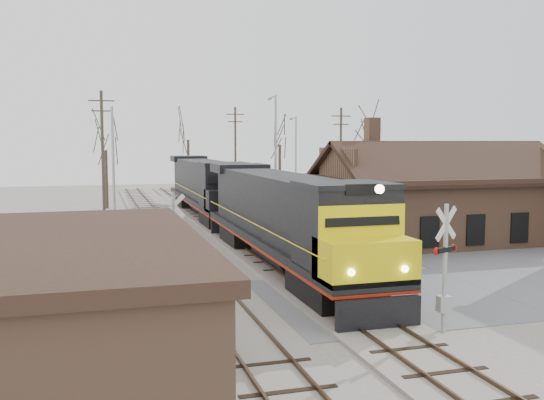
# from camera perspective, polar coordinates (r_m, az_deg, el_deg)

# --- Properties ---
(ground) EXTENTS (140.00, 140.00, 0.00)m
(ground) POSITION_cam_1_polar(r_m,az_deg,el_deg) (24.64, 5.92, -9.55)
(ground) COLOR #A09B91
(ground) RESTS_ON ground
(road) EXTENTS (60.00, 9.00, 0.03)m
(road) POSITION_cam_1_polar(r_m,az_deg,el_deg) (24.64, 5.92, -9.52)
(road) COLOR slate
(road) RESTS_ON ground
(track_main) EXTENTS (3.40, 90.00, 0.24)m
(track_main) POSITION_cam_1_polar(r_m,az_deg,el_deg) (38.62, -2.53, -3.90)
(track_main) COLOR #A09B91
(track_main) RESTS_ON ground
(track_siding) EXTENTS (3.40, 90.00, 0.24)m
(track_siding) POSITION_cam_1_polar(r_m,az_deg,el_deg) (37.82, -9.18, -4.17)
(track_siding) COLOR #A09B91
(track_siding) RESTS_ON ground
(depot) EXTENTS (15.20, 9.31, 7.90)m
(depot) POSITION_cam_1_polar(r_m,az_deg,el_deg) (40.19, 15.36, -0.36)
(depot) COLOR #875F46
(depot) RESTS_ON ground
(locomotive_lead) EXTENTS (3.31, 22.17, 4.93)m
(locomotive_lead) POSITION_cam_1_polar(r_m,az_deg,el_deg) (30.14, 1.30, -1.73)
(locomotive_lead) COLOR black
(locomotive_lead) RESTS_ON ground
(locomotive_trailing) EXTENTS (3.31, 22.17, 4.66)m
(locomotive_trailing) POSITION_cam_1_polar(r_m,az_deg,el_deg) (51.88, -6.21, 1.30)
(locomotive_trailing) COLOR black
(locomotive_trailing) RESTS_ON ground
(crossbuck_near) EXTENTS (1.16, 0.58, 4.34)m
(crossbuck_near) POSITION_cam_1_polar(r_m,az_deg,el_deg) (21.15, 15.95, -6.64)
(crossbuck_near) COLOR #A5A8AD
(crossbuck_near) RESTS_ON ground
(crossbuck_far) EXTENTS (1.12, 0.56, 4.18)m
(crossbuck_far) POSITION_cam_1_polar(r_m,az_deg,el_deg) (27.26, -9.24, -3.92)
(crossbuck_far) COLOR #A5A8AD
(crossbuck_far) RESTS_ON ground
(streetlight_a) EXTENTS (0.25, 2.04, 8.62)m
(streetlight_a) POSITION_cam_1_polar(r_m,az_deg,el_deg) (40.21, -14.71, 3.14)
(streetlight_a) COLOR #A5A8AD
(streetlight_a) RESTS_ON ground
(streetlight_b) EXTENTS (0.25, 2.04, 9.84)m
(streetlight_b) POSITION_cam_1_polar(r_m,az_deg,el_deg) (45.80, 0.29, 4.38)
(streetlight_b) COLOR #A5A8AD
(streetlight_b) RESTS_ON ground
(streetlight_c) EXTENTS (0.25, 2.04, 8.82)m
(streetlight_c) POSITION_cam_1_polar(r_m,az_deg,el_deg) (60.44, 2.22, 4.17)
(streetlight_c) COLOR #A5A8AD
(streetlight_c) RESTS_ON ground
(utility_pole_a) EXTENTS (2.00, 0.24, 10.39)m
(utility_pole_a) POSITION_cam_1_polar(r_m,az_deg,el_deg) (50.06, -15.64, 4.22)
(utility_pole_a) COLOR #382D23
(utility_pole_a) RESTS_ON ground
(utility_pole_b) EXTENTS (2.00, 0.24, 10.16)m
(utility_pole_b) POSITION_cam_1_polar(r_m,az_deg,el_deg) (67.44, -3.47, 4.61)
(utility_pole_b) COLOR #382D23
(utility_pole_b) RESTS_ON ground
(utility_pole_c) EXTENTS (2.00, 0.24, 9.63)m
(utility_pole_c) POSITION_cam_1_polar(r_m,az_deg,el_deg) (59.46, 6.48, 4.20)
(utility_pole_c) COLOR #382D23
(utility_pole_c) RESTS_ON ground
(tree_b) EXTENTS (3.71, 3.71, 9.08)m
(tree_b) POSITION_cam_1_polar(r_m,az_deg,el_deg) (59.68, -15.41, 5.41)
(tree_b) COLOR #382D23
(tree_b) RESTS_ON ground
(tree_c) EXTENTS (4.39, 4.39, 10.76)m
(tree_c) POSITION_cam_1_polar(r_m,az_deg,el_deg) (73.51, -7.91, 6.48)
(tree_c) COLOR #382D23
(tree_c) RESTS_ON ground
(tree_d) EXTENTS (4.04, 4.04, 9.90)m
(tree_d) POSITION_cam_1_polar(r_m,az_deg,el_deg) (64.70, 0.74, 6.12)
(tree_d) COLOR #382D23
(tree_d) RESTS_ON ground
(tree_e) EXTENTS (4.50, 4.50, 11.02)m
(tree_e) POSITION_cam_1_polar(r_m,az_deg,el_deg) (63.37, 8.88, 6.79)
(tree_e) COLOR #382D23
(tree_e) RESTS_ON ground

